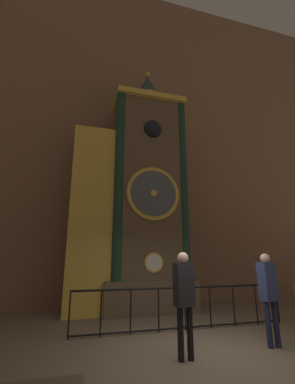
% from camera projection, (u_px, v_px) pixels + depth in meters
% --- Properties ---
extents(ground_plane, '(28.00, 28.00, 0.00)m').
position_uv_depth(ground_plane, '(209.00, 357.00, 4.55)').
color(ground_plane, '#75604C').
extents(cathedral_back_wall, '(24.00, 0.32, 14.79)m').
position_uv_depth(cathedral_back_wall, '(137.00, 126.00, 11.42)').
color(cathedral_back_wall, '#846047').
rests_on(cathedral_back_wall, ground_plane).
extents(clock_tower, '(4.22, 1.79, 9.20)m').
position_uv_depth(clock_tower, '(135.00, 198.00, 9.19)').
color(clock_tower, brown).
rests_on(clock_tower, ground_plane).
extents(railing_fence, '(5.53, 0.05, 1.00)m').
position_uv_depth(railing_fence, '(185.00, 305.00, 6.34)').
color(railing_fence, black).
rests_on(railing_fence, ground_plane).
extents(visitor_near, '(0.36, 0.25, 1.80)m').
position_uv_depth(visitor_near, '(184.00, 293.00, 4.63)').
color(visitor_near, black).
rests_on(visitor_near, ground_plane).
extents(visitor_far, '(0.37, 0.27, 1.79)m').
position_uv_depth(visitor_far, '(268.00, 289.00, 5.26)').
color(visitor_far, '#1B213A').
rests_on(visitor_far, ground_plane).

